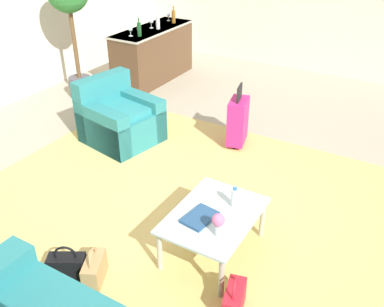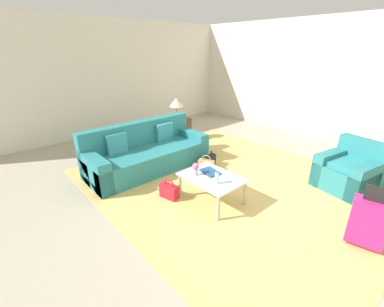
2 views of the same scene
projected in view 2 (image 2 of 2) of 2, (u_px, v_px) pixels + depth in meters
ground_plane at (249, 199)px, 4.27m from camera, size 12.00×12.00×0.00m
wall_back at (358, 83)px, 6.17m from camera, size 10.24×0.12×3.10m
wall_left at (107, 78)px, 7.19m from camera, size 0.12×8.00×3.10m
area_rug at (230, 182)px, 4.81m from camera, size 5.20×4.40×0.01m
couch at (146, 154)px, 5.31m from camera, size 0.99×2.49×0.93m
armchair at (350, 172)px, 4.55m from camera, size 1.00×1.04×0.86m
coffee_table at (212, 180)px, 4.10m from camera, size 0.97×0.71×0.44m
water_bottle at (217, 178)px, 3.84m from camera, size 0.06×0.06×0.20m
coffee_table_book at (210, 172)px, 4.20m from camera, size 0.34×0.26×0.03m
flower_vase at (196, 168)px, 4.09m from camera, size 0.11×0.11×0.21m
side_table at (177, 129)px, 6.99m from camera, size 0.57×0.57×0.59m
table_lamp at (176, 103)px, 6.72m from camera, size 0.36×0.36×0.55m
suitcase_magenta at (368, 222)px, 3.15m from camera, size 0.44×0.31×0.85m
handbag_tan at (206, 165)px, 5.21m from camera, size 0.35×0.27×0.36m
handbag_red at (169, 191)px, 4.27m from camera, size 0.34×0.21×0.36m
handbag_black at (211, 161)px, 5.41m from camera, size 0.28×0.35×0.36m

